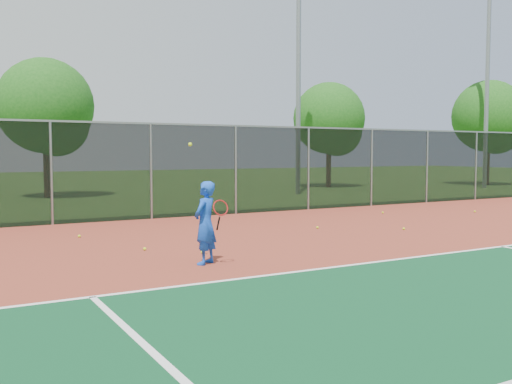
{
  "coord_description": "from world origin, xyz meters",
  "views": [
    {
      "loc": [
        -8.92,
        -5.24,
        2.12
      ],
      "look_at": [
        -3.15,
        5.0,
        1.3
      ],
      "focal_mm": 40.0,
      "sensor_mm": 36.0,
      "label": 1
    }
  ],
  "objects": [
    {
      "name": "court_apron",
      "position": [
        0.0,
        2.0,
        0.01
      ],
      "size": [
        30.0,
        20.0,
        0.02
      ],
      "primitive_type": "cube",
      "color": "maroon",
      "rests_on": "ground"
    },
    {
      "name": "fence_back",
      "position": [
        0.0,
        12.0,
        1.56
      ],
      "size": [
        30.0,
        0.06,
        3.03
      ],
      "color": "black",
      "rests_on": "court_apron"
    },
    {
      "name": "tennis_player",
      "position": [
        -4.54,
        4.46,
        0.81
      ],
      "size": [
        0.68,
        0.73,
        2.28
      ],
      "color": "blue",
      "rests_on": "court_apron"
    },
    {
      "name": "practice_ball_0",
      "position": [
        -5.88,
        9.05,
        0.06
      ],
      "size": [
        0.07,
        0.07,
        0.07
      ],
      "primitive_type": "sphere",
      "color": "#CAEF1B",
      "rests_on": "court_apron"
    },
    {
      "name": "practice_ball_1",
      "position": [
        7.48,
        8.27,
        0.06
      ],
      "size": [
        0.07,
        0.07,
        0.07
      ],
      "primitive_type": "sphere",
      "color": "#CAEF1B",
      "rests_on": "court_apron"
    },
    {
      "name": "practice_ball_2",
      "position": [
        4.42,
        9.56,
        0.06
      ],
      "size": [
        0.07,
        0.07,
        0.07
      ],
      "primitive_type": "sphere",
      "color": "#CAEF1B",
      "rests_on": "court_apron"
    },
    {
      "name": "practice_ball_3",
      "position": [
        -4.15,
        5.48,
        0.06
      ],
      "size": [
        0.07,
        0.07,
        0.07
      ],
      "primitive_type": "sphere",
      "color": "#CAEF1B",
      "rests_on": "court_apron"
    },
    {
      "name": "practice_ball_4",
      "position": [
        2.08,
        6.12,
        0.06
      ],
      "size": [
        0.07,
        0.07,
        0.07
      ],
      "primitive_type": "sphere",
      "color": "#CAEF1B",
      "rests_on": "court_apron"
    },
    {
      "name": "practice_ball_5",
      "position": [
        -5.07,
        6.46,
        0.06
      ],
      "size": [
        0.07,
        0.07,
        0.07
      ],
      "primitive_type": "sphere",
      "color": "#CAEF1B",
      "rests_on": "court_apron"
    },
    {
      "name": "practice_ball_6",
      "position": [
        0.19,
        7.49,
        0.06
      ],
      "size": [
        0.07,
        0.07,
        0.07
      ],
      "primitive_type": "sphere",
      "color": "#CAEF1B",
      "rests_on": "court_apron"
    },
    {
      "name": "floodlight_n",
      "position": [
        7.01,
        18.72,
        6.8
      ],
      "size": [
        0.9,
        0.4,
        12.05
      ],
      "color": "gray",
      "rests_on": "ground"
    },
    {
      "name": "floodlight_ne",
      "position": [
        19.41,
        17.46,
        6.8
      ],
      "size": [
        0.9,
        0.4,
        12.05
      ],
      "color": "gray",
      "rests_on": "ground"
    },
    {
      "name": "tree_back_left",
      "position": [
        -4.3,
        22.53,
        4.05
      ],
      "size": [
        4.39,
        4.39,
        6.45
      ],
      "color": "#3A2515",
      "rests_on": "ground"
    },
    {
      "name": "tree_back_mid",
      "position": [
        11.96,
        22.6,
        3.97
      ],
      "size": [
        4.3,
        4.3,
        6.32
      ],
      "color": "#3A2515",
      "rests_on": "ground"
    },
    {
      "name": "tree_back_right",
      "position": [
        22.2,
        19.37,
        4.22
      ],
      "size": [
        4.58,
        4.58,
        6.72
      ],
      "color": "#3A2515",
      "rests_on": "ground"
    }
  ]
}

